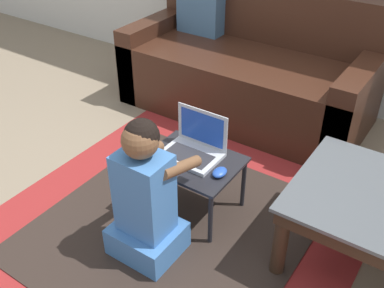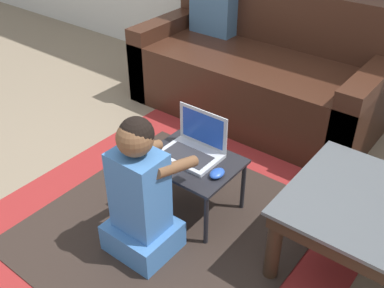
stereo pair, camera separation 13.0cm
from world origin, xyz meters
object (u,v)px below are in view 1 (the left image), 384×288
object	(u,v)px
couch	(248,71)
laptop_desk	(193,166)
person_seated	(146,199)
laptop	(193,148)
computer_mouse	(220,172)

from	to	relation	value
couch	laptop_desk	size ratio (longest dim) A/B	3.63
couch	person_seated	xyz separation A→B (m)	(0.30, -1.58, 0.03)
person_seated	couch	bearing A→B (deg)	100.72
couch	laptop	distance (m)	1.19
couch	person_seated	bearing A→B (deg)	-79.28
laptop_desk	computer_mouse	size ratio (longest dim) A/B	5.28
couch	laptop	bearing A→B (deg)	-76.20
laptop_desk	computer_mouse	bearing A→B (deg)	-9.33
laptop	computer_mouse	size ratio (longest dim) A/B	3.31
laptop_desk	person_seated	bearing A→B (deg)	-91.36
person_seated	computer_mouse	bearing A→B (deg)	61.28
couch	laptop	size ratio (longest dim) A/B	5.80
computer_mouse	person_seated	distance (m)	0.40
laptop_desk	person_seated	size ratio (longest dim) A/B	0.65
couch	computer_mouse	world-z (taller)	couch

